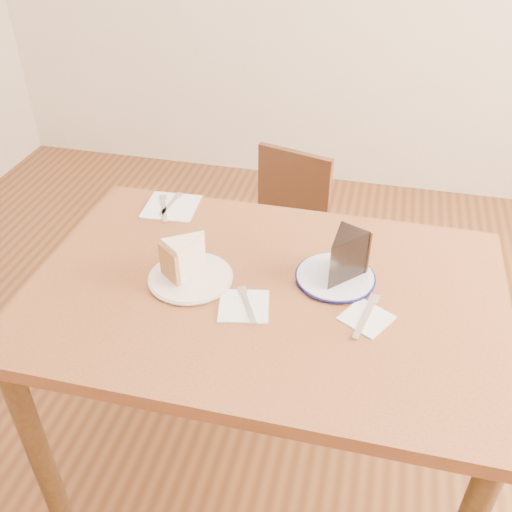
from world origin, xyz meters
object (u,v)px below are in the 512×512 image
object	(u,v)px
plate_navy	(335,277)
carrot_cake	(188,256)
table	(265,317)
chocolate_cake	(341,260)
chair_far	(280,237)
plate_cream	(191,278)

from	to	relation	value
plate_navy	carrot_cake	xyz separation A→B (m)	(-0.37, -0.07, 0.05)
table	carrot_cake	world-z (taller)	carrot_cake
chocolate_cake	plate_navy	bearing A→B (deg)	-15.03
chair_far	plate_cream	bearing A→B (deg)	98.47
chocolate_cake	chair_far	bearing A→B (deg)	-42.96
table	carrot_cake	distance (m)	0.26
plate_navy	plate_cream	bearing A→B (deg)	-166.19
plate_cream	carrot_cake	distance (m)	0.06
table	chocolate_cake	size ratio (longest dim) A/B	10.15
plate_cream	chocolate_cake	distance (m)	0.39
chair_far	carrot_cake	xyz separation A→B (m)	(-0.10, -0.72, 0.40)
table	carrot_cake	bearing A→B (deg)	176.33
table	chocolate_cake	world-z (taller)	chocolate_cake
plate_cream	chocolate_cake	world-z (taller)	chocolate_cake
plate_navy	carrot_cake	bearing A→B (deg)	-169.84
plate_cream	chocolate_cake	xyz separation A→B (m)	(0.38, 0.08, 0.06)
carrot_cake	table	bearing A→B (deg)	33.81
plate_cream	chair_far	bearing A→B (deg)	82.96
plate_navy	table	bearing A→B (deg)	-154.26
chair_far	plate_navy	distance (m)	0.79
table	chair_far	distance (m)	0.78
chair_far	plate_cream	size ratio (longest dim) A/B	3.47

